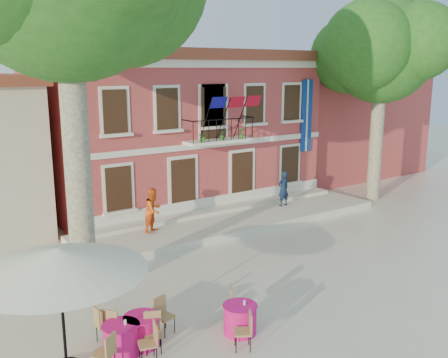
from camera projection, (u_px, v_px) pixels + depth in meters
ground at (260, 266)px, 17.17m from camera, size 90.00×90.00×0.00m
main_building at (171, 126)px, 25.50m from camera, size 13.50×9.59×7.50m
neighbor_east at (324, 121)px, 33.05m from camera, size 9.40×9.40×6.40m
terrace at (234, 220)px, 21.78m from camera, size 14.00×3.40×0.30m
plane_tree_east at (382, 53)px, 24.40m from camera, size 5.11×5.11×10.04m
patio_umbrella at (59, 261)px, 10.77m from camera, size 3.85×3.85×2.86m
pedestrian_navy at (283, 189)px, 23.37m from camera, size 0.62×0.42×1.66m
pedestrian_orange at (153, 210)px, 19.63m from camera, size 1.08×1.02×1.77m
cafe_table_0 at (121, 338)px, 11.75m from camera, size 1.86×1.72×0.95m
cafe_table_1 at (240, 318)px, 12.72m from camera, size 1.36×1.86×0.95m
cafe_table_2 at (142, 329)px, 12.15m from camera, size 1.81×1.81×0.95m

